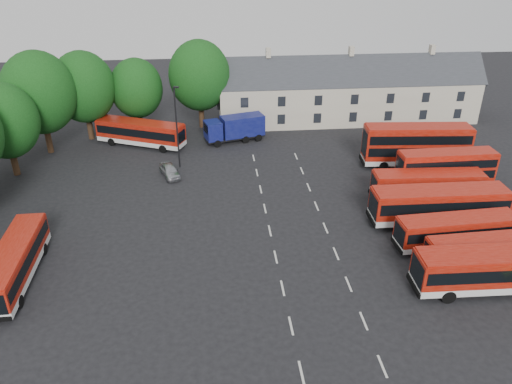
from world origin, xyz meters
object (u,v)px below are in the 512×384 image
(bus_row_a, at_px, (495,268))
(bus_west, at_px, (15,261))
(box_truck, at_px, (235,128))
(lamppost, at_px, (177,125))
(silver_car, at_px, (170,171))
(bus_dd_south, at_px, (446,167))

(bus_row_a, bearing_deg, bus_west, 174.08)
(box_truck, height_order, lamppost, lamppost)
(box_truck, bearing_deg, silver_car, -144.86)
(bus_west, bearing_deg, lamppost, -31.42)
(bus_west, bearing_deg, bus_dd_south, -74.08)
(silver_car, distance_m, lamppost, 4.93)
(bus_row_a, distance_m, silver_car, 32.78)
(bus_dd_south, xyz_separation_m, lamppost, (-27.12, 7.63, 2.63))
(bus_row_a, height_order, bus_dd_south, bus_dd_south)
(bus_west, distance_m, lamppost, 22.65)
(bus_row_a, distance_m, bus_dd_south, 16.62)
(bus_row_a, relative_size, bus_dd_south, 1.18)
(bus_row_a, height_order, box_truck, bus_row_a)
(silver_car, xyz_separation_m, lamppost, (0.98, 2.28, 4.26))
(bus_dd_south, height_order, box_truck, bus_dd_south)
(bus_row_a, height_order, lamppost, lamppost)
(bus_west, bearing_deg, silver_car, -32.31)
(bus_dd_south, distance_m, silver_car, 28.65)
(bus_dd_south, relative_size, bus_west, 0.96)
(bus_row_a, height_order, bus_west, bus_row_a)
(silver_car, bearing_deg, box_truck, 31.22)
(box_truck, relative_size, lamppost, 0.84)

